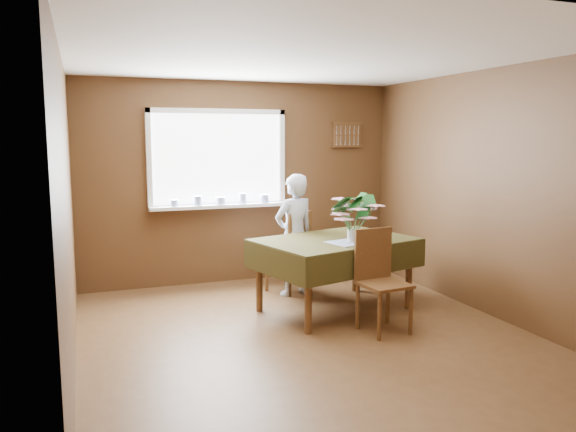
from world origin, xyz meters
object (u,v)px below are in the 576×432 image
object	(u,v)px
dining_table	(335,248)
chair_near	(379,276)
flower_bouquet	(353,213)
chair_far	(293,248)
seated_woman	(294,235)

from	to	relation	value
dining_table	chair_near	world-z (taller)	chair_near
chair_near	flower_bouquet	world-z (taller)	flower_bouquet
dining_table	chair_near	size ratio (longest dim) A/B	1.88
chair_far	seated_woman	xyz separation A→B (m)	(-0.03, -0.12, 0.18)
chair_far	flower_bouquet	world-z (taller)	flower_bouquet
chair_far	seated_woman	bearing A→B (deg)	46.30
chair_near	flower_bouquet	xyz separation A→B (m)	(-0.05, 0.47, 0.54)
seated_woman	flower_bouquet	distance (m)	1.03
chair_far	seated_woman	size ratio (longest dim) A/B	0.68
dining_table	chair_near	bearing A→B (deg)	-94.28
chair_far	flower_bouquet	bearing A→B (deg)	72.82
chair_far	chair_near	distance (m)	1.54
dining_table	chair_near	xyz separation A→B (m)	(0.13, -0.70, -0.15)
seated_woman	flower_bouquet	size ratio (longest dim) A/B	2.67
chair_far	seated_woman	distance (m)	0.22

